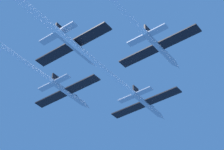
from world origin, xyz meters
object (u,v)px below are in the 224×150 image
jet_lead (111,75)px  jet_right_wing (117,4)px  jet_slot (24,6)px  jet_left_wing (33,68)px

jet_lead → jet_right_wing: jet_right_wing is taller
jet_right_wing → jet_slot: jet_right_wing is taller
jet_left_wing → jet_right_wing: (27.85, -4.16, -0.04)m
jet_left_wing → jet_slot: bearing=-49.3°
jet_lead → jet_slot: 27.03m
jet_right_wing → jet_slot: bearing=-142.9°
jet_slot → jet_right_wing: bearing=37.1°
jet_lead → jet_slot: jet_slot is taller
jet_lead → jet_slot: size_ratio=1.01×
jet_lead → jet_left_wing: size_ratio=1.13×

